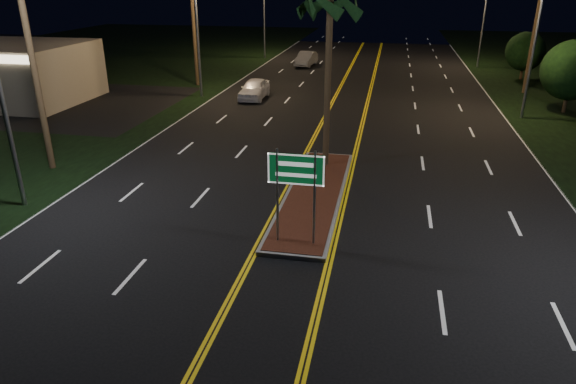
% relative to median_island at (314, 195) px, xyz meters
% --- Properties ---
extents(ground, '(120.00, 120.00, 0.00)m').
position_rel_median_island_xyz_m(ground, '(0.00, -7.00, -0.08)').
color(ground, black).
rests_on(ground, ground).
extents(median_island, '(2.25, 10.25, 0.17)m').
position_rel_median_island_xyz_m(median_island, '(0.00, 0.00, 0.00)').
color(median_island, gray).
rests_on(median_island, ground).
extents(highway_sign, '(1.80, 0.08, 3.20)m').
position_rel_median_island_xyz_m(highway_sign, '(0.00, -4.20, 2.32)').
color(highway_sign, gray).
rests_on(highway_sign, ground).
extents(streetlight_left_near, '(1.91, 0.44, 9.00)m').
position_rel_median_island_xyz_m(streetlight_left_near, '(-10.61, -3.00, 5.57)').
color(streetlight_left_near, gray).
rests_on(streetlight_left_near, ground).
extents(streetlight_left_mid, '(1.91, 0.44, 9.00)m').
position_rel_median_island_xyz_m(streetlight_left_mid, '(-10.61, 17.00, 5.57)').
color(streetlight_left_mid, gray).
rests_on(streetlight_left_mid, ground).
extents(streetlight_left_far, '(1.91, 0.44, 9.00)m').
position_rel_median_island_xyz_m(streetlight_left_far, '(-10.61, 37.00, 5.57)').
color(streetlight_left_far, gray).
rests_on(streetlight_left_far, ground).
extents(streetlight_right_mid, '(1.91, 0.44, 9.00)m').
position_rel_median_island_xyz_m(streetlight_right_mid, '(10.61, 15.00, 5.57)').
color(streetlight_right_mid, gray).
rests_on(streetlight_right_mid, ground).
extents(streetlight_right_far, '(1.91, 0.44, 9.00)m').
position_rel_median_island_xyz_m(streetlight_right_far, '(10.61, 35.00, 5.57)').
color(streetlight_right_far, gray).
rests_on(streetlight_right_far, ground).
extents(palm_median, '(2.40, 2.40, 8.30)m').
position_rel_median_island_xyz_m(palm_median, '(0.00, 3.50, 7.19)').
color(palm_median, '#382819').
rests_on(palm_median, ground).
extents(shrub_mid, '(3.78, 3.78, 4.62)m').
position_rel_median_island_xyz_m(shrub_mid, '(14.00, 17.00, 2.64)').
color(shrub_mid, '#382819').
rests_on(shrub_mid, ground).
extents(shrub_far, '(3.24, 3.24, 3.96)m').
position_rel_median_island_xyz_m(shrub_far, '(13.80, 29.00, 2.25)').
color(shrub_far, '#382819').
rests_on(shrub_far, ground).
extents(car_near, '(2.17, 5.00, 1.66)m').
position_rel_median_island_xyz_m(car_near, '(-6.96, 17.04, 0.75)').
color(car_near, white).
rests_on(car_near, ground).
extents(car_far, '(2.50, 4.95, 1.59)m').
position_rel_median_island_xyz_m(car_far, '(-5.66, 32.45, 0.71)').
color(car_far, '#A6A7B0').
rests_on(car_far, ground).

